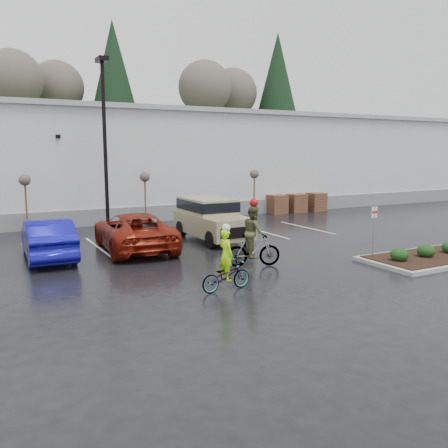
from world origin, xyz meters
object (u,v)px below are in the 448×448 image
pallet_stack_c (316,202)px  car_red (134,231)px  sapling_mid (145,180)px  sapling_east (254,177)px  car_blue (48,239)px  suv_tan (212,220)px  fire_lane_sign (374,225)px  pallet_stack_b (296,203)px  cyclist_olive (253,242)px  pallet_stack_a (277,204)px  cyclist_hivis (226,270)px  lamppost (104,126)px  sapling_west (25,183)px

pallet_stack_c → car_red: bearing=-155.5°
sapling_mid → sapling_east: size_ratio=1.00×
car_blue → suv_tan: 7.84m
sapling_east → fire_lane_sign: (-2.20, -12.80, -1.32)m
sapling_mid → suv_tan: sapling_mid is taller
sapling_mid → car_red: size_ratio=0.53×
sapling_east → pallet_stack_c: size_ratio=2.37×
sapling_east → sapling_mid: bearing=180.0°
pallet_stack_b → cyclist_olive: 16.85m
pallet_stack_a → car_blue: (-16.35, -7.47, 0.16)m
sapling_mid → cyclist_hivis: (-2.03, -13.82, -2.06)m
lamppost → car_red: 7.24m
fire_lane_sign → suv_tan: 7.91m
sapling_mid → pallet_stack_a: 10.26m
pallet_stack_a → car_blue: bearing=-155.5°
sapling_west → sapling_east: 14.00m
fire_lane_sign → car_red: 10.28m
sapling_mid → pallet_stack_c: sapling_mid is taller
lamppost → pallet_stack_b: bearing=8.0°
pallet_stack_a → sapling_west: bearing=-176.5°
pallet_stack_a → suv_tan: bearing=-141.1°
sapling_mid → car_blue: sapling_mid is taller
pallet_stack_c → sapling_west: bearing=-177.1°
sapling_mid → pallet_stack_a: size_ratio=2.37×
sapling_mid → fire_lane_sign: bearing=-67.5°
pallet_stack_b → car_blue: (-18.05, -7.47, 0.16)m
car_blue → pallet_stack_c: bearing=-157.8°
lamppost → sapling_east: lamppost is taller
sapling_mid → pallet_stack_a: sapling_mid is taller
cyclist_hivis → pallet_stack_a: bearing=-45.0°
fire_lane_sign → pallet_stack_c: bearing=59.3°
cyclist_olive → fire_lane_sign: bearing=-87.1°
suv_tan → pallet_stack_c: bearing=29.8°
lamppost → pallet_stack_a: bearing=9.1°
sapling_east → car_red: 12.18m
car_blue → cyclist_olive: 8.42m
suv_tan → cyclist_olive: cyclist_olive is taller
sapling_mid → pallet_stack_c: bearing=4.2°
pallet_stack_c → cyclist_olive: 18.11m
lamppost → pallet_stack_a: size_ratio=6.83×
lamppost → cyclist_olive: bearing=-74.5°
pallet_stack_a → pallet_stack_b: same height
car_blue → cyclist_hivis: cyclist_hivis is taller
cyclist_olive → lamppost: bearing=33.2°
pallet_stack_c → car_blue: (-19.85, -7.47, 0.16)m
sapling_east → sapling_west: bearing=180.0°
car_blue → sapling_east: bearing=-153.3°
pallet_stack_c → fire_lane_sign: fire_lane_sign is taller
suv_tan → car_red: bearing=-173.4°
sapling_mid → car_blue: (-6.35, -6.47, -1.89)m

